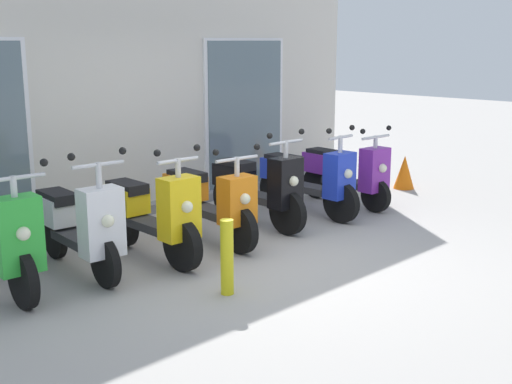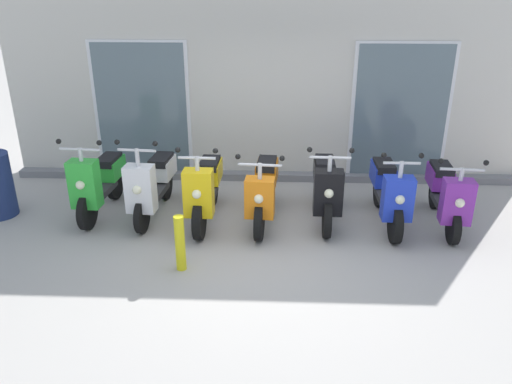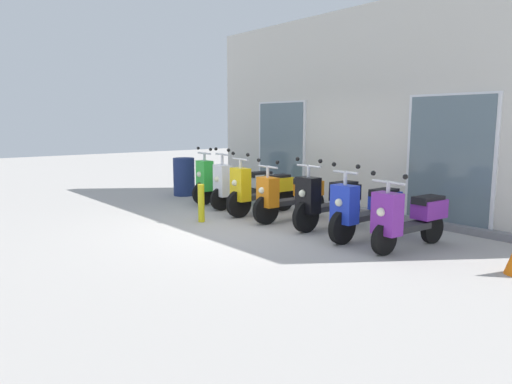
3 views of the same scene
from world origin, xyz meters
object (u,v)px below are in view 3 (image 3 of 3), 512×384
at_px(scooter_white, 242,184).
at_px(scooter_blue, 366,209).
at_px(scooter_orange, 290,195).
at_px(scooter_green, 222,181).
at_px(scooter_yellow, 261,190).
at_px(trash_bin, 184,177).
at_px(scooter_purple, 409,217).
at_px(scooter_black, 327,200).
at_px(curb_bollard, 201,203).

distance_m(scooter_white, scooter_blue, 3.33).
bearing_deg(scooter_white, scooter_orange, -4.05).
height_order(scooter_green, scooter_yellow, scooter_green).
bearing_deg(scooter_yellow, scooter_green, 174.07).
xyz_separation_m(scooter_yellow, trash_bin, (-3.05, 0.06, -0.02)).
bearing_deg(trash_bin, scooter_purple, -0.51).
height_order(scooter_yellow, scooter_black, scooter_yellow).
bearing_deg(trash_bin, scooter_yellow, -1.15).
bearing_deg(scooter_yellow, scooter_white, 169.94).
distance_m(scooter_blue, trash_bin, 5.61).
bearing_deg(scooter_orange, scooter_purple, -0.48).
bearing_deg(scooter_blue, scooter_green, 178.18).
distance_m(scooter_green, scooter_yellow, 1.57).
height_order(scooter_green, scooter_blue, scooter_green).
height_order(scooter_black, trash_bin, scooter_black).
relative_size(scooter_orange, scooter_blue, 0.98).
height_order(scooter_white, trash_bin, scooter_white).
bearing_deg(scooter_green, scooter_orange, -3.30).
xyz_separation_m(scooter_white, scooter_purple, (4.11, -0.13, -0.03)).
xyz_separation_m(scooter_yellow, scooter_blue, (2.55, 0.03, -0.01)).
distance_m(scooter_yellow, scooter_purple, 3.34).
bearing_deg(scooter_white, trash_bin, -178.08).
distance_m(scooter_white, trash_bin, 2.28).
distance_m(scooter_orange, scooter_black, 0.87).
xyz_separation_m(scooter_purple, curb_bollard, (-3.47, -1.31, -0.13)).
bearing_deg(scooter_purple, scooter_white, 178.14).
distance_m(scooter_purple, curb_bollard, 3.71).
height_order(scooter_white, scooter_black, scooter_white).
height_order(scooter_green, scooter_white, scooter_white).
bearing_deg(curb_bollard, scooter_purple, 20.77).
bearing_deg(scooter_blue, scooter_orange, -179.80).
height_order(scooter_green, scooter_purple, scooter_green).
height_order(scooter_white, scooter_yellow, scooter_white).
relative_size(scooter_yellow, curb_bollard, 2.35).
distance_m(scooter_orange, trash_bin, 3.87).
bearing_deg(scooter_green, curb_bollard, -45.84).
distance_m(scooter_yellow, scooter_orange, 0.82).
distance_m(scooter_white, scooter_purple, 4.12).
bearing_deg(scooter_orange, scooter_white, 175.95).
distance_m(scooter_orange, scooter_blue, 1.73).
bearing_deg(scooter_black, scooter_yellow, -176.82).
bearing_deg(trash_bin, scooter_green, 3.84).
relative_size(scooter_yellow, scooter_purple, 1.06).
bearing_deg(scooter_green, scooter_blue, -1.82).
relative_size(scooter_green, scooter_yellow, 0.95).
bearing_deg(scooter_blue, trash_bin, 179.69).
bearing_deg(scooter_white, scooter_black, -1.02).
bearing_deg(scooter_white, scooter_purple, -1.86).
bearing_deg(scooter_purple, scooter_blue, 178.03).
bearing_deg(trash_bin, scooter_black, 0.39).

